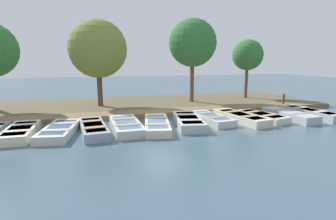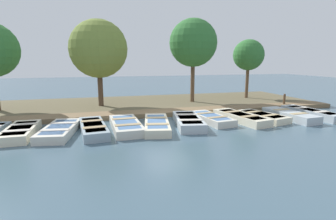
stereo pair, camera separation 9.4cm
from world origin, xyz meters
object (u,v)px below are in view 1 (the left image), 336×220
at_px(rowboat_1, 21,132).
at_px(rowboat_3, 93,128).
at_px(rowboat_6, 188,121).
at_px(park_tree_center, 193,43).
at_px(rowboat_10, 289,115).
at_px(rowboat_2, 60,130).
at_px(rowboat_5, 157,124).
at_px(rowboat_8, 240,117).
at_px(rowboat_11, 310,113).
at_px(park_tree_right, 248,55).
at_px(mooring_post_far, 283,101).
at_px(rowboat_7, 211,118).
at_px(rowboat_4, 126,125).
at_px(rowboat_9, 262,116).
at_px(park_tree_left, 98,49).

bearing_deg(rowboat_1, rowboat_3, 86.08).
relative_size(rowboat_6, park_tree_center, 0.57).
bearing_deg(rowboat_10, rowboat_1, -95.27).
xyz_separation_m(rowboat_1, rowboat_2, (0.12, 1.57, -0.02)).
xyz_separation_m(rowboat_5, rowboat_10, (-0.03, 7.51, 0.03)).
xyz_separation_m(rowboat_6, rowboat_8, (-0.14, 2.99, -0.01)).
xyz_separation_m(rowboat_8, rowboat_11, (0.11, 4.43, 0.02)).
bearing_deg(park_tree_center, rowboat_2, -54.00).
relative_size(rowboat_11, park_tree_right, 0.75).
bearing_deg(park_tree_right, rowboat_1, -65.65).
relative_size(mooring_post_far, park_tree_center, 0.16).
bearing_deg(mooring_post_far, rowboat_2, -78.13).
bearing_deg(mooring_post_far, rowboat_8, -60.66).
distance_m(rowboat_7, rowboat_8, 1.61).
bearing_deg(rowboat_5, rowboat_4, -86.17).
distance_m(rowboat_5, rowboat_10, 7.51).
xyz_separation_m(rowboat_9, park_tree_right, (-6.81, 3.24, 3.40)).
distance_m(rowboat_4, rowboat_10, 8.94).
xyz_separation_m(mooring_post_far, park_tree_center, (-3.23, -5.43, 3.90)).
xyz_separation_m(rowboat_5, park_tree_right, (-7.08, 9.17, 3.39)).
bearing_deg(park_tree_right, rowboat_8, -33.76).
xyz_separation_m(rowboat_2, rowboat_3, (0.10, 1.41, 0.02)).
relative_size(park_tree_left, park_tree_center, 0.95).
relative_size(rowboat_3, rowboat_7, 1.10).
xyz_separation_m(rowboat_1, rowboat_5, (0.27, 5.88, -0.01)).
relative_size(rowboat_9, park_tree_left, 0.53).
distance_m(rowboat_8, park_tree_center, 7.34).
bearing_deg(mooring_post_far, park_tree_right, -174.14).
bearing_deg(mooring_post_far, rowboat_10, -34.28).
height_order(rowboat_6, mooring_post_far, mooring_post_far).
bearing_deg(rowboat_7, rowboat_6, -81.16).
relative_size(rowboat_1, rowboat_3, 0.86).
height_order(rowboat_2, park_tree_right, park_tree_right).
bearing_deg(rowboat_9, rowboat_8, -103.76).
height_order(rowboat_8, park_tree_left, park_tree_left).
height_order(rowboat_2, rowboat_8, rowboat_8).
bearing_deg(rowboat_5, rowboat_11, 101.96).
relative_size(rowboat_8, park_tree_right, 0.75).
height_order(mooring_post_far, park_tree_right, park_tree_right).
bearing_deg(park_tree_left, rowboat_5, 21.22).
distance_m(rowboat_6, rowboat_8, 3.00).
xyz_separation_m(rowboat_6, rowboat_11, (-0.03, 7.42, 0.00)).
height_order(rowboat_2, rowboat_11, rowboat_11).
bearing_deg(rowboat_3, park_tree_center, 125.79).
bearing_deg(rowboat_5, rowboat_2, -81.12).
relative_size(rowboat_8, park_tree_left, 0.63).
bearing_deg(rowboat_4, rowboat_2, -91.09).
height_order(rowboat_1, rowboat_4, rowboat_1).
height_order(rowboat_7, park_tree_left, park_tree_left).
distance_m(rowboat_2, rowboat_11, 13.37).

